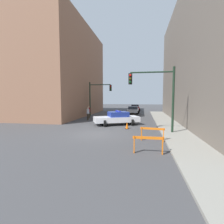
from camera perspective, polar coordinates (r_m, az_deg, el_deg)
The scene contains 13 objects.
ground_plane at distance 14.03m, azimuth -4.82°, elevation -7.19°, with size 120.00×120.00×0.00m, color #424244.
sidewalk_right at distance 13.84m, azimuth 21.09°, elevation -7.42°, with size 2.40×44.00×0.12m.
building_corner_left at distance 31.64m, azimuth -20.00°, elevation 12.11°, with size 14.00×20.00×14.17m.
traffic_light_near at distance 14.54m, azimuth 14.84°, elevation 7.08°, with size 3.64×0.35×5.20m.
traffic_light_far at distance 26.59m, azimuth -4.96°, elevation 5.84°, with size 3.44×0.35×5.20m.
police_car at distance 18.48m, azimuth 1.60°, elevation -1.99°, with size 5.04×3.62×1.52m.
parked_car_near at distance 31.35m, azimuth 6.92°, elevation 0.69°, with size 2.35×4.35×1.31m.
parked_car_mid at distance 39.26m, azimuth 7.48°, elevation 1.51°, with size 2.48×4.42×1.31m.
pedestrian_crossing at distance 22.71m, azimuth -7.84°, elevation -0.41°, with size 0.51×0.51×1.66m.
pedestrian_corner at distance 25.20m, azimuth -7.50°, elevation 0.11°, with size 0.47×0.47×1.66m.
barrier_front at distance 9.34m, azimuth 11.73°, elevation -9.55°, with size 1.60×0.17×0.90m.
barrier_mid at distance 12.03m, azimuth 13.04°, elevation -6.33°, with size 1.59×0.36×0.90m.
traffic_cone at distance 16.26m, azimuth 4.91°, elevation -4.39°, with size 0.36×0.36×0.66m.
Camera 1 is at (3.50, -13.27, 2.92)m, focal length 28.00 mm.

